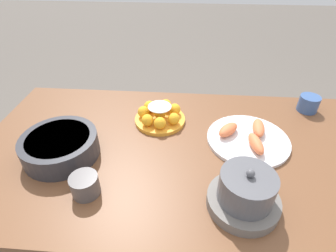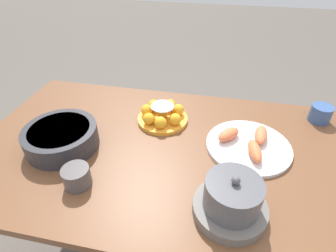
{
  "view_description": "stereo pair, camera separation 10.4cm",
  "coord_description": "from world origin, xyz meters",
  "px_view_note": "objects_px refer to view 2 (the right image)",
  "views": [
    {
      "loc": [
        -0.02,
        0.74,
        1.4
      ],
      "look_at": [
        0.04,
        -0.09,
        0.77
      ],
      "focal_mm": 28.0,
      "sensor_mm": 36.0,
      "label": 1
    },
    {
      "loc": [
        -0.13,
        0.73,
        1.4
      ],
      "look_at": [
        0.04,
        -0.09,
        0.77
      ],
      "focal_mm": 28.0,
      "sensor_mm": 36.0,
      "label": 2
    }
  ],
  "objects_px": {
    "serving_bowl": "(61,137)",
    "cup_far": "(77,177)",
    "warming_pot": "(231,200)",
    "dining_table": "(174,166)",
    "cup_near": "(321,114)",
    "seafood_platter": "(248,144)",
    "cake_plate": "(162,115)"
  },
  "relations": [
    {
      "from": "serving_bowl",
      "to": "cup_far",
      "type": "height_order",
      "value": "serving_bowl"
    },
    {
      "from": "warming_pot",
      "to": "dining_table",
      "type": "bearing_deg",
      "value": -49.15
    },
    {
      "from": "serving_bowl",
      "to": "warming_pot",
      "type": "bearing_deg",
      "value": 164.42
    },
    {
      "from": "cup_near",
      "to": "cup_far",
      "type": "xyz_separation_m",
      "value": [
        0.85,
        0.54,
        -0.0
      ]
    },
    {
      "from": "dining_table",
      "to": "warming_pot",
      "type": "distance_m",
      "value": 0.35
    },
    {
      "from": "cup_far",
      "to": "warming_pot",
      "type": "xyz_separation_m",
      "value": [
        -0.48,
        0.01,
        0.02
      ]
    },
    {
      "from": "serving_bowl",
      "to": "cup_far",
      "type": "relative_size",
      "value": 3.06
    },
    {
      "from": "serving_bowl",
      "to": "seafood_platter",
      "type": "xyz_separation_m",
      "value": [
        -0.69,
        -0.13,
        -0.03
      ]
    },
    {
      "from": "dining_table",
      "to": "serving_bowl",
      "type": "bearing_deg",
      "value": 8.82
    },
    {
      "from": "cup_far",
      "to": "serving_bowl",
      "type": "bearing_deg",
      "value": -48.49
    },
    {
      "from": "cup_near",
      "to": "cake_plate",
      "type": "bearing_deg",
      "value": 11.63
    },
    {
      "from": "cake_plate",
      "to": "warming_pot",
      "type": "xyz_separation_m",
      "value": [
        -0.29,
        0.41,
        0.02
      ]
    },
    {
      "from": "serving_bowl",
      "to": "cup_near",
      "type": "relative_size",
      "value": 3.08
    },
    {
      "from": "seafood_platter",
      "to": "cup_near",
      "type": "relative_size",
      "value": 3.63
    },
    {
      "from": "cake_plate",
      "to": "cup_near",
      "type": "height_order",
      "value": "cake_plate"
    },
    {
      "from": "cake_plate",
      "to": "warming_pot",
      "type": "bearing_deg",
      "value": 125.24
    },
    {
      "from": "dining_table",
      "to": "cup_far",
      "type": "bearing_deg",
      "value": 39.81
    },
    {
      "from": "cake_plate",
      "to": "cup_far",
      "type": "distance_m",
      "value": 0.44
    },
    {
      "from": "cake_plate",
      "to": "warming_pot",
      "type": "relative_size",
      "value": 1.01
    },
    {
      "from": "cup_far",
      "to": "warming_pot",
      "type": "bearing_deg",
      "value": 178.69
    },
    {
      "from": "cake_plate",
      "to": "serving_bowl",
      "type": "height_order",
      "value": "cake_plate"
    },
    {
      "from": "cake_plate",
      "to": "seafood_platter",
      "type": "height_order",
      "value": "cake_plate"
    },
    {
      "from": "serving_bowl",
      "to": "cake_plate",
      "type": "bearing_deg",
      "value": -144.64
    },
    {
      "from": "seafood_platter",
      "to": "cup_near",
      "type": "distance_m",
      "value": 0.39
    },
    {
      "from": "seafood_platter",
      "to": "cup_far",
      "type": "distance_m",
      "value": 0.62
    },
    {
      "from": "dining_table",
      "to": "seafood_platter",
      "type": "bearing_deg",
      "value": -166.09
    },
    {
      "from": "serving_bowl",
      "to": "dining_table",
      "type": "bearing_deg",
      "value": -171.18
    },
    {
      "from": "dining_table",
      "to": "cup_near",
      "type": "xyz_separation_m",
      "value": [
        -0.58,
        -0.31,
        0.13
      ]
    },
    {
      "from": "seafood_platter",
      "to": "warming_pot",
      "type": "relative_size",
      "value": 1.48
    },
    {
      "from": "dining_table",
      "to": "seafood_platter",
      "type": "relative_size",
      "value": 4.84
    },
    {
      "from": "cup_far",
      "to": "warming_pot",
      "type": "distance_m",
      "value": 0.48
    },
    {
      "from": "dining_table",
      "to": "serving_bowl",
      "type": "xyz_separation_m",
      "value": [
        0.42,
        0.06,
        0.13
      ]
    }
  ]
}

